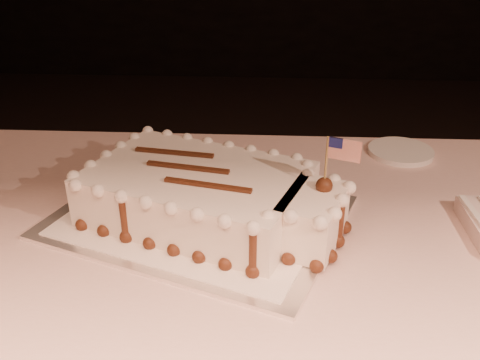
# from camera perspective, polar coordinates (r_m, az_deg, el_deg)

# --- Properties ---
(banquet_table) EXTENTS (2.40, 0.80, 0.75)m
(banquet_table) POSITION_cam_1_polar(r_m,az_deg,el_deg) (1.30, 12.01, -18.18)
(banquet_table) COLOR beige
(banquet_table) RESTS_ON ground
(cake_board) EXTENTS (0.63, 0.55, 0.01)m
(cake_board) POSITION_cam_1_polar(r_m,az_deg,el_deg) (1.04, -4.43, -3.95)
(cake_board) COLOR white
(cake_board) RESTS_ON banquet_table
(doily) EXTENTS (0.56, 0.50, 0.00)m
(doily) POSITION_cam_1_polar(r_m,az_deg,el_deg) (1.03, -4.44, -3.71)
(doily) COLOR white
(doily) RESTS_ON cake_board
(sheet_cake) EXTENTS (0.52, 0.40, 0.20)m
(sheet_cake) POSITION_cam_1_polar(r_m,az_deg,el_deg) (1.00, -3.13, -1.70)
(sheet_cake) COLOR white
(sheet_cake) RESTS_ON doily
(side_plate) EXTENTS (0.16, 0.16, 0.01)m
(side_plate) POSITION_cam_1_polar(r_m,az_deg,el_deg) (1.35, 16.77, 2.94)
(side_plate) COLOR white
(side_plate) RESTS_ON banquet_table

